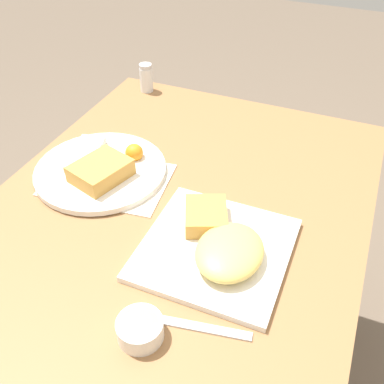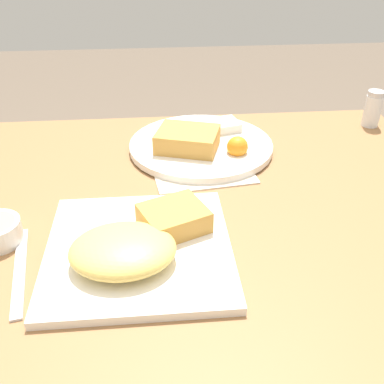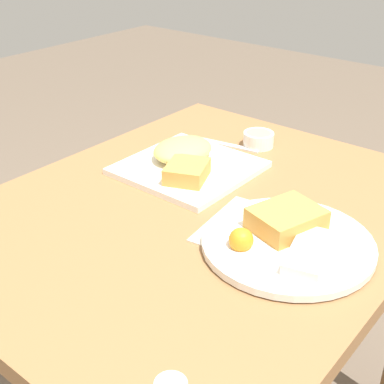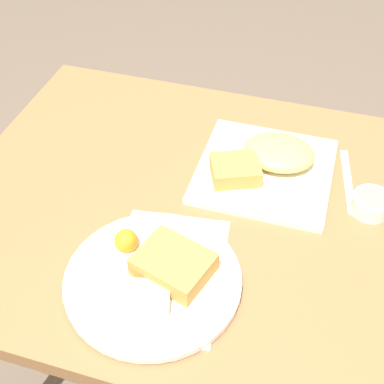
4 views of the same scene
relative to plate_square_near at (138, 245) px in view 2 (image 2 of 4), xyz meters
The scene contains 6 objects.
dining_table 0.21m from the plate_square_near, 49.26° to the left, with size 0.99×0.81×0.75m.
menu_card 0.34m from the plate_square_near, 70.68° to the left, with size 0.23×0.30×0.00m.
plate_square_near is the anchor object (origin of this frame).
plate_oval_far 0.37m from the plate_square_near, 69.42° to the left, with size 0.31×0.31×0.05m.
salt_shaker 0.71m from the plate_square_near, 38.43° to the left, with size 0.04×0.04×0.09m.
butter_knife 0.17m from the plate_square_near, behind, with size 0.05×0.19×0.00m.
Camera 2 is at (-0.08, -0.66, 1.19)m, focal length 42.00 mm.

